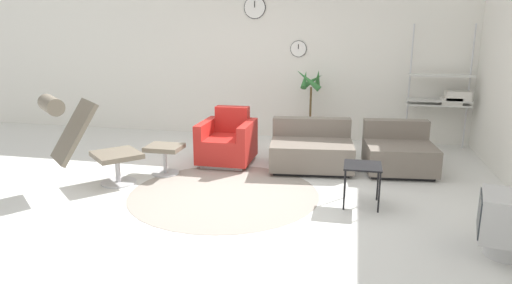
{
  "coord_description": "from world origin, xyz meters",
  "views": [
    {
      "loc": [
        1.3,
        -5.19,
        1.91
      ],
      "look_at": [
        0.14,
        0.1,
        0.55
      ],
      "focal_mm": 32.0,
      "sensor_mm": 36.0,
      "label": 1
    }
  ],
  "objects": [
    {
      "name": "wall_back",
      "position": [
        -0.0,
        2.76,
        1.4
      ],
      "size": [
        12.0,
        0.09,
        2.8
      ],
      "color": "silver",
      "rests_on": "ground_plane"
    },
    {
      "name": "ground_plane",
      "position": [
        0.0,
        0.0,
        0.0
      ],
      "size": [
        12.0,
        12.0,
        0.0
      ],
      "primitive_type": "plane",
      "color": "silver"
    },
    {
      "name": "round_rug",
      "position": [
        -0.16,
        -0.3,
        0.0
      ],
      "size": [
        2.25,
        2.25,
        0.01
      ],
      "color": "gray",
      "rests_on": "ground_plane"
    },
    {
      "name": "crt_television",
      "position": [
        2.62,
        -1.24,
        0.31
      ],
      "size": [
        0.54,
        0.58,
        0.55
      ],
      "rotation": [
        0.0,
        0.0,
        1.35
      ],
      "color": "#B7B7B7",
      "rests_on": "ground_plane"
    },
    {
      "name": "potted_plant",
      "position": [
        0.58,
        2.35,
        0.52
      ],
      "size": [
        0.46,
        0.5,
        1.28
      ],
      "color": "brown",
      "rests_on": "ground_plane"
    },
    {
      "name": "couch_second",
      "position": [
        1.92,
        1.08,
        0.25
      ],
      "size": [
        0.98,
        0.98,
        0.65
      ],
      "rotation": [
        0.0,
        0.0,
        3.25
      ],
      "color": "black",
      "rests_on": "ground_plane"
    },
    {
      "name": "side_table",
      "position": [
        1.42,
        -0.31,
        0.41
      ],
      "size": [
        0.4,
        0.4,
        0.46
      ],
      "color": "black",
      "rests_on": "ground_plane"
    },
    {
      "name": "armchair_red",
      "position": [
        -0.46,
        0.95,
        0.29
      ],
      "size": [
        0.73,
        0.8,
        0.78
      ],
      "rotation": [
        0.0,
        0.0,
        3.14
      ],
      "color": "silver",
      "rests_on": "ground_plane"
    },
    {
      "name": "shelf_unit",
      "position": [
        2.72,
        2.45,
        0.88
      ],
      "size": [
        0.96,
        0.28,
        1.97
      ],
      "color": "#BCBCC1",
      "rests_on": "ground_plane"
    },
    {
      "name": "lounge_chair",
      "position": [
        -1.82,
        -0.49,
        0.68
      ],
      "size": [
        1.1,
        1.13,
        1.16
      ],
      "rotation": [
        0.0,
        0.0,
        -0.74
      ],
      "color": "#BCBCC1",
      "rests_on": "ground_plane"
    },
    {
      "name": "ottoman",
      "position": [
        -1.14,
        0.26,
        0.29
      ],
      "size": [
        0.46,
        0.39,
        0.4
      ],
      "color": "#BCBCC1",
      "rests_on": "ground_plane"
    },
    {
      "name": "couch_low",
      "position": [
        0.74,
        0.97,
        0.25
      ],
      "size": [
        1.2,
        1.0,
        0.65
      ],
      "rotation": [
        0.0,
        0.0,
        3.25
      ],
      "color": "black",
      "rests_on": "ground_plane"
    }
  ]
}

